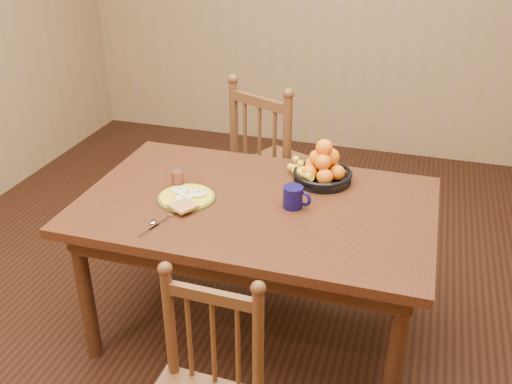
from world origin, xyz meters
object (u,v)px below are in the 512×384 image
(breakfast_plate, at_px, (186,197))
(fruit_bowl, at_px, (322,168))
(coffee_mug, at_px, (294,197))
(chair_far, at_px, (277,168))
(dining_table, at_px, (256,218))

(breakfast_plate, relative_size, fruit_bowl, 0.95)
(breakfast_plate, height_order, coffee_mug, coffee_mug)
(chair_far, relative_size, fruit_bowl, 3.31)
(chair_far, bearing_deg, breakfast_plate, 102.55)
(chair_far, distance_m, coffee_mug, 0.93)
(dining_table, distance_m, chair_far, 0.86)
(breakfast_plate, distance_m, coffee_mug, 0.50)
(chair_far, height_order, breakfast_plate, chair_far)
(breakfast_plate, height_order, fruit_bowl, fruit_bowl)
(coffee_mug, relative_size, fruit_bowl, 0.41)
(chair_far, xyz_separation_m, coffee_mug, (0.30, -0.83, 0.28))
(dining_table, height_order, fruit_bowl, fruit_bowl)
(fruit_bowl, bearing_deg, dining_table, -129.31)
(chair_far, xyz_separation_m, breakfast_plate, (-0.19, -0.91, 0.24))
(dining_table, distance_m, fruit_bowl, 0.41)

